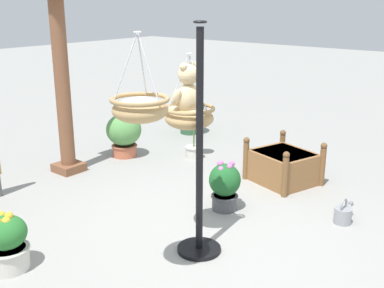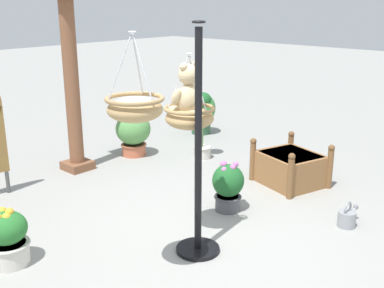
{
  "view_description": "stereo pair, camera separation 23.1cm",
  "coord_description": "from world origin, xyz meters",
  "views": [
    {
      "loc": [
        -3.49,
        -2.85,
        2.44
      ],
      "look_at": [
        0.01,
        0.03,
        1.06
      ],
      "focal_mm": 44.7,
      "sensor_mm": 36.0,
      "label": 1
    },
    {
      "loc": [
        -3.34,
        -3.03,
        2.44
      ],
      "look_at": [
        0.01,
        0.03,
        1.06
      ],
      "focal_mm": 44.7,
      "sensor_mm": 36.0,
      "label": 2
    }
  ],
  "objects": [
    {
      "name": "potted_plant_broad_leaf",
      "position": [
        3.19,
        2.71,
        0.43
      ],
      "size": [
        0.54,
        0.54,
        0.77
      ],
      "color": "#2D5638",
      "rests_on": "ground"
    },
    {
      "name": "potted_plant_conical_shrub",
      "position": [
        1.47,
        2.64,
        0.38
      ],
      "size": [
        0.56,
        0.56,
        0.69
      ],
      "color": "#BC6042",
      "rests_on": "ground"
    },
    {
      "name": "teddy_bear",
      "position": [
        0.02,
        0.1,
        1.56
      ],
      "size": [
        0.36,
        0.33,
        0.53
      ],
      "color": "#D1B789"
    },
    {
      "name": "greenhouse_pillar_left",
      "position": [
        0.46,
        2.75,
        1.24
      ],
      "size": [
        0.4,
        0.4,
        2.57
      ],
      "color": "brown",
      "rests_on": "ground"
    },
    {
      "name": "wooden_planter_box",
      "position": [
        2.08,
        0.11,
        0.24
      ],
      "size": [
        0.97,
        1.02,
        0.61
      ],
      "color": "olive",
      "rests_on": "ground"
    },
    {
      "name": "potted_plant_flowering_red",
      "position": [
        2.11,
        1.73,
        0.53
      ],
      "size": [
        0.29,
        0.29,
        1.06
      ],
      "color": "beige",
      "rests_on": "ground"
    },
    {
      "name": "hanging_basket_left_high",
      "position": [
        -0.91,
        -0.19,
        1.61
      ],
      "size": [
        0.47,
        0.47,
        0.71
      ],
      "color": "tan"
    },
    {
      "name": "hanging_basket_with_teddy",
      "position": [
        0.02,
        0.07,
        1.33
      ],
      "size": [
        0.51,
        0.51,
        0.74
      ],
      "color": "tan"
    },
    {
      "name": "ground_plane",
      "position": [
        0.0,
        0.0,
        0.0
      ],
      "size": [
        40.0,
        40.0,
        0.0
      ],
      "primitive_type": "plane",
      "color": "gray"
    },
    {
      "name": "potted_plant_trailing_ivy",
      "position": [
        0.84,
        0.21,
        0.31
      ],
      "size": [
        0.38,
        0.38,
        0.61
      ],
      "color": "#4C4C51",
      "rests_on": "ground"
    },
    {
      "name": "watering_can",
      "position": [
        1.4,
        -1.04,
        0.1
      ],
      "size": [
        0.35,
        0.2,
        0.3
      ],
      "color": "gray",
      "rests_on": "ground"
    },
    {
      "name": "potted_plant_tall_leafy",
      "position": [
        -1.52,
        0.99,
        0.27
      ],
      "size": [
        0.41,
        0.41,
        0.57
      ],
      "color": "beige",
      "rests_on": "ground"
    },
    {
      "name": "display_pole_central",
      "position": [
        -0.13,
        -0.18,
        0.68
      ],
      "size": [
        0.44,
        0.44,
        2.26
      ],
      "color": "black",
      "rests_on": "ground"
    }
  ]
}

